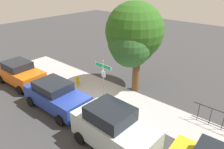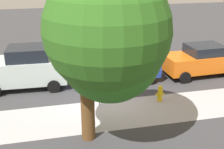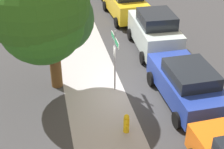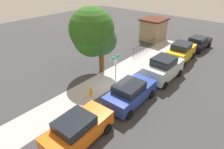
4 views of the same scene
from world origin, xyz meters
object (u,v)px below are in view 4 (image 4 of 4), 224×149
object	(u,v)px
car_orange	(78,129)
fire_hydrant	(91,92)
car_blue	(130,93)
utility_shed	(153,29)
car_black	(198,43)
car_silver	(164,68)
car_yellow	(181,52)
street_sign	(116,63)
shade_tree	(94,34)

from	to	relation	value
car_orange	fire_hydrant	distance (m)	4.42
car_blue	utility_shed	bearing A→B (deg)	22.17
car_orange	car_black	bearing A→B (deg)	-3.26
car_black	fire_hydrant	world-z (taller)	car_black
car_orange	car_silver	bearing A→B (deg)	-4.80
car_orange	car_black	size ratio (longest dim) A/B	0.94
car_silver	car_yellow	world-z (taller)	car_silver
car_blue	car_silver	distance (m)	4.81
street_sign	fire_hydrant	xyz separation A→B (m)	(-2.83, 0.20, -1.51)
shade_tree	car_black	distance (m)	14.06
car_orange	car_silver	world-z (taller)	car_silver
car_yellow	utility_shed	distance (m)	7.35
car_orange	car_black	distance (m)	19.20
car_yellow	car_black	bearing A→B (deg)	-5.22
shade_tree	utility_shed	distance (m)	12.46
car_silver	utility_shed	size ratio (longest dim) A/B	1.18
street_sign	car_yellow	bearing A→B (deg)	-16.98
car_silver	car_yellow	bearing A→B (deg)	6.42
fire_hydrant	car_black	bearing A→B (deg)	-10.46
car_yellow	fire_hydrant	size ratio (longest dim) A/B	5.74
car_black	car_yellow	bearing A→B (deg)	-178.36
shade_tree	car_blue	xyz separation A→B (m)	(-1.77, -5.36, -2.86)
car_blue	car_yellow	size ratio (longest dim) A/B	0.98
car_silver	car_yellow	xyz separation A→B (m)	(4.80, 0.38, -0.04)
shade_tree	utility_shed	bearing A→B (deg)	3.17
car_blue	car_black	bearing A→B (deg)	-1.41
car_silver	car_black	world-z (taller)	car_silver
car_blue	utility_shed	xyz separation A→B (m)	(14.01, 6.03, 0.61)
car_blue	car_silver	xyz separation A→B (m)	(4.80, -0.21, 0.17)
shade_tree	car_blue	bearing A→B (deg)	-108.24
street_sign	car_black	distance (m)	13.21
car_blue	car_black	world-z (taller)	car_blue
car_yellow	fire_hydrant	xyz separation A→B (m)	(-10.91, 2.67, -0.64)
car_yellow	utility_shed	world-z (taller)	utility_shed
car_blue	utility_shed	world-z (taller)	utility_shed
car_yellow	car_black	distance (m)	4.81
street_sign	shade_tree	xyz separation A→B (m)	(0.25, 2.72, 1.86)
street_sign	car_blue	world-z (taller)	street_sign
car_black	fire_hydrant	distance (m)	15.98
car_orange	utility_shed	distance (m)	19.71
car_black	fire_hydrant	bearing A→B (deg)	173.97
car_orange	street_sign	bearing A→B (deg)	18.83
car_blue	car_yellow	xyz separation A→B (m)	(9.60, 0.17, 0.13)
car_orange	fire_hydrant	bearing A→B (deg)	34.92
car_black	fire_hydrant	xyz separation A→B (m)	(-15.71, 2.90, -0.43)
car_orange	car_yellow	size ratio (longest dim) A/B	0.94
car_silver	fire_hydrant	distance (m)	6.87
car_blue	street_sign	bearing A→B (deg)	58.97
street_sign	utility_shed	xyz separation A→B (m)	(12.49, 3.40, -0.40)
car_blue	fire_hydrant	world-z (taller)	car_blue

